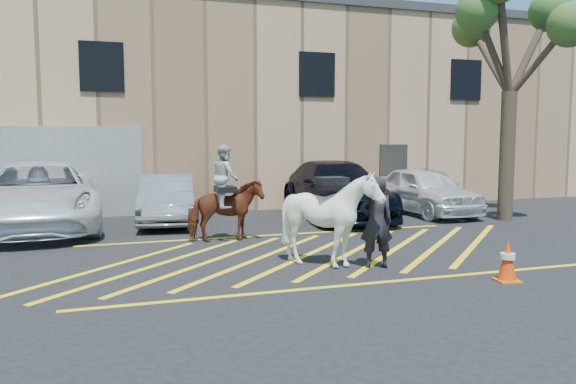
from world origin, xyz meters
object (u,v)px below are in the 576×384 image
object	(u,v)px
car_white_pickup	(38,196)
traffic_cone	(508,260)
saddled_white	(331,218)
tree	(512,25)
car_blue_suv	(336,189)
mounted_bay	(225,203)
car_white_suv	(424,190)
car_silver_sedan	(167,199)
handler	(376,222)

from	to	relation	value
car_white_pickup	traffic_cone	world-z (taller)	car_white_pickup
saddled_white	tree	bearing A→B (deg)	28.40
car_blue_suv	tree	bearing A→B (deg)	-20.75
mounted_bay	saddled_white	size ratio (longest dim) A/B	1.24
car_white_suv	traffic_cone	size ratio (longest dim) A/B	6.12
car_white_pickup	mounted_bay	world-z (taller)	mounted_bay
car_silver_sedan	tree	size ratio (longest dim) A/B	0.58
traffic_cone	car_white_suv	bearing A→B (deg)	67.68
handler	mounted_bay	bearing A→B (deg)	-46.74
car_white_pickup	car_silver_sedan	size ratio (longest dim) A/B	1.54
handler	tree	world-z (taller)	tree
car_white_suv	traffic_cone	xyz separation A→B (m)	(-3.22, -7.83, -0.40)
traffic_cone	car_white_pickup	bearing A→B (deg)	134.55
car_white_pickup	mounted_bay	distance (m)	5.47
car_white_pickup	saddled_white	distance (m)	8.65
car_blue_suv	saddled_white	xyz separation A→B (m)	(-2.72, -6.14, 0.08)
car_silver_sedan	car_blue_suv	distance (m)	5.13
car_white_pickup	tree	bearing A→B (deg)	-14.09
car_blue_suv	car_white_suv	xyz separation A→B (m)	(2.97, -0.28, -0.10)
tree	saddled_white	bearing A→B (deg)	-151.60
handler	traffic_cone	xyz separation A→B (m)	(1.70, -1.61, -0.51)
mounted_bay	traffic_cone	distance (m)	6.48
car_white_suv	mounted_bay	distance (m)	7.56
saddled_white	handler	bearing A→B (deg)	-25.44
mounted_bay	tree	world-z (taller)	tree
traffic_cone	mounted_bay	bearing A→B (deg)	126.75
tree	car_blue_suv	bearing A→B (deg)	153.83
handler	saddled_white	distance (m)	0.86
car_silver_sedan	saddled_white	xyz separation A→B (m)	(2.39, -6.49, 0.24)
handler	car_white_pickup	bearing A→B (deg)	-33.93
handler	saddled_white	xyz separation A→B (m)	(-0.77, 0.37, 0.06)
car_blue_suv	mounted_bay	size ratio (longest dim) A/B	2.57
car_silver_sedan	mounted_bay	xyz separation A→B (m)	(1.01, -3.30, 0.23)
car_white_pickup	tree	distance (m)	14.11
saddled_white	tree	world-z (taller)	tree
mounted_bay	saddled_white	xyz separation A→B (m)	(1.38, -3.19, 0.00)
car_silver_sedan	saddled_white	distance (m)	6.92
traffic_cone	tree	size ratio (longest dim) A/B	0.10
car_white_pickup	car_silver_sedan	xyz separation A→B (m)	(3.40, 0.07, -0.21)
mounted_bay	traffic_cone	xyz separation A→B (m)	(3.86, -5.17, -0.57)
car_white_pickup	car_blue_suv	world-z (taller)	car_white_pickup
car_blue_suv	mounted_bay	distance (m)	5.06
car_white_pickup	tree	xyz separation A→B (m)	(13.04, -2.51, 4.79)
car_white_suv	saddled_white	world-z (taller)	saddled_white
car_silver_sedan	traffic_cone	size ratio (longest dim) A/B	5.81
car_blue_suv	car_white_suv	world-z (taller)	car_blue_suv
car_white_suv	tree	size ratio (longest dim) A/B	0.61
handler	traffic_cone	distance (m)	2.40
car_white_suv	handler	size ratio (longest dim) A/B	2.55
car_blue_suv	mounted_bay	world-z (taller)	mounted_bay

